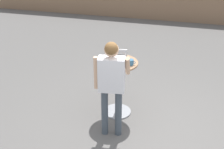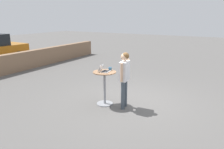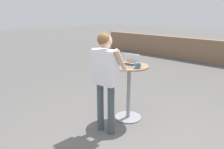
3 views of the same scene
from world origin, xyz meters
The scene contains 6 objects.
ground_plane centered at (0.00, 0.00, 0.00)m, with size 50.00×50.00×0.00m, color #5B5956.
pavement_kerb centered at (0.00, 6.48, 0.45)m, with size 13.50×0.35×0.91m.
cafe_table centered at (-0.60, 0.60, 0.64)m, with size 0.70×0.70×1.03m.
laptop centered at (-0.60, 0.62, 1.07)m, with size 0.35×0.34×0.20m.
coffee_mug centered at (-0.36, 0.55, 1.08)m, with size 0.13×0.10×0.09m.
standing_person centered at (-0.55, -0.04, 1.05)m, with size 0.55×0.40×1.65m.
Camera 1 is at (0.48, -4.08, 3.30)m, focal length 50.00 mm.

